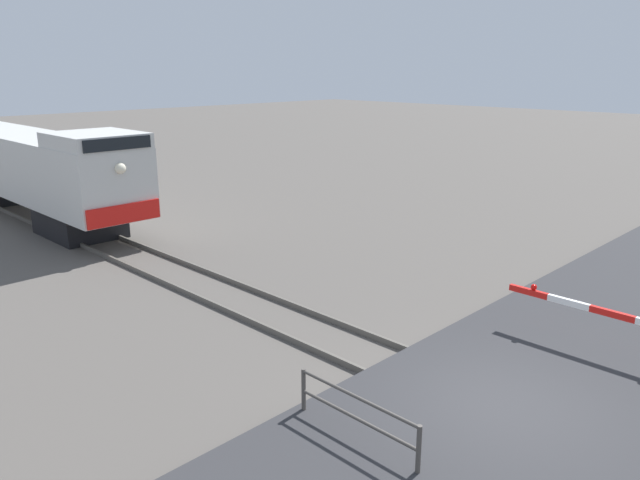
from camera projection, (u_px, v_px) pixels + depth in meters
name	position (u px, v px, depth m)	size (l,w,h in m)	color
ground_plane	(502.00, 412.00, 11.00)	(160.00, 160.00, 0.00)	#514C47
rail_track_left	(481.00, 424.00, 10.49)	(0.08, 80.00, 0.15)	#59544C
rail_track_right	(521.00, 394.00, 11.47)	(0.08, 80.00, 0.15)	#59544C
road_surface	(502.00, 408.00, 10.98)	(36.00, 5.26, 0.15)	#2D2D30
locomotive	(32.00, 168.00, 24.84)	(2.70, 15.77, 3.94)	black
guard_railing	(356.00, 413.00, 9.84)	(0.08, 2.56, 0.95)	#4C4742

